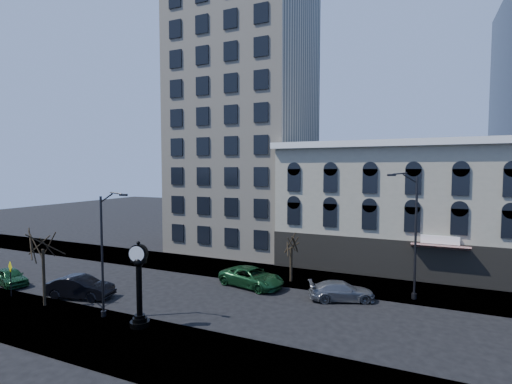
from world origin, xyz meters
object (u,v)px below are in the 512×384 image
at_px(street_clock, 139,288).
at_px(warning_sign, 10,272).
at_px(car_near_b, 80,287).
at_px(car_near_a, 10,277).
at_px(street_lamp_near, 109,221).

height_order(street_clock, warning_sign, street_clock).
height_order(street_clock, car_near_b, street_clock).
bearing_deg(car_near_b, warning_sign, 100.29).
height_order(street_clock, car_near_a, street_clock).
distance_m(warning_sign, car_near_a, 4.08).
relative_size(street_clock, warning_sign, 1.96).
bearing_deg(warning_sign, street_clock, 19.24).
bearing_deg(street_lamp_near, warning_sign, 178.73).
distance_m(street_clock, car_near_b, 8.46).
height_order(car_near_a, car_near_b, car_near_b).
xyz_separation_m(street_clock, car_near_b, (-7.93, 2.40, -1.70)).
xyz_separation_m(warning_sign, car_near_a, (-3.30, 2.02, -1.28)).
distance_m(warning_sign, car_near_b, 5.41).
distance_m(car_near_a, car_near_b, 8.12).
height_order(street_lamp_near, warning_sign, street_lamp_near).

